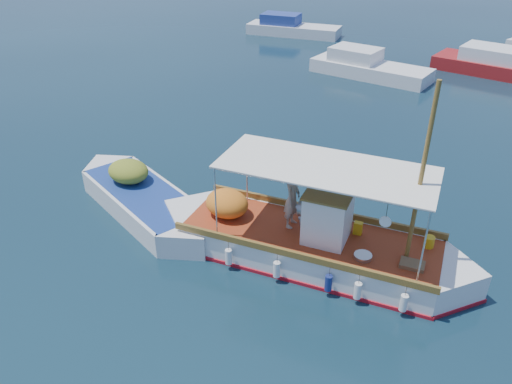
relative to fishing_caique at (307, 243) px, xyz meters
The scene contains 5 objects.
ground 0.68m from the fishing_caique, 139.18° to the right, with size 160.00×160.00×0.00m, color black.
fishing_caique is the anchor object (origin of this frame).
dinghy 5.99m from the fishing_caique, behind, with size 7.00×3.37×1.77m.
bg_boat_nw 19.00m from the fishing_caique, 108.71° to the left, with size 7.23×2.55×1.80m.
bg_boat_far_w 29.47m from the fishing_caique, 122.31° to the left, with size 7.70×3.99×1.80m.
Camera 1 is at (5.88, -10.31, 9.09)m, focal length 35.00 mm.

